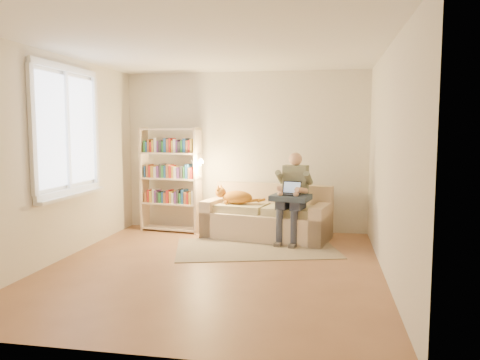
% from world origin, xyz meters
% --- Properties ---
extents(floor, '(4.50, 4.50, 0.00)m').
position_xyz_m(floor, '(0.00, 0.00, 0.00)').
color(floor, brown).
rests_on(floor, ground).
extents(ceiling, '(4.00, 4.50, 0.02)m').
position_xyz_m(ceiling, '(0.00, 0.00, 2.60)').
color(ceiling, white).
rests_on(ceiling, wall_back).
extents(wall_left, '(0.02, 4.50, 2.60)m').
position_xyz_m(wall_left, '(-2.00, 0.00, 1.30)').
color(wall_left, silver).
rests_on(wall_left, floor).
extents(wall_right, '(0.02, 4.50, 2.60)m').
position_xyz_m(wall_right, '(2.00, 0.00, 1.30)').
color(wall_right, silver).
rests_on(wall_right, floor).
extents(wall_back, '(4.00, 0.02, 2.60)m').
position_xyz_m(wall_back, '(0.00, 2.25, 1.30)').
color(wall_back, silver).
rests_on(wall_back, floor).
extents(wall_front, '(4.00, 0.02, 2.60)m').
position_xyz_m(wall_front, '(0.00, -2.25, 1.30)').
color(wall_front, silver).
rests_on(wall_front, floor).
extents(window, '(0.12, 1.52, 1.69)m').
position_xyz_m(window, '(-1.95, 0.20, 1.38)').
color(window, white).
rests_on(window, wall_left).
extents(sofa, '(2.03, 1.23, 0.81)m').
position_xyz_m(sofa, '(0.45, 1.74, 0.29)').
color(sofa, beige).
rests_on(sofa, floor).
extents(person, '(0.46, 0.63, 1.33)m').
position_xyz_m(person, '(0.85, 1.50, 0.75)').
color(person, slate).
rests_on(person, sofa).
extents(cat, '(0.72, 0.34, 0.26)m').
position_xyz_m(cat, '(-0.03, 1.72, 0.63)').
color(cat, orange).
rests_on(cat, sofa).
extents(blanket, '(0.62, 0.54, 0.08)m').
position_xyz_m(blanket, '(0.78, 1.40, 0.68)').
color(blanket, '#283647').
rests_on(blanket, person).
extents(laptop, '(0.31, 0.28, 0.24)m').
position_xyz_m(laptop, '(0.79, 1.41, 0.77)').
color(laptop, black).
rests_on(laptop, blanket).
extents(bookshelf, '(1.12, 0.46, 1.70)m').
position_xyz_m(bookshelf, '(-1.16, 1.90, 0.94)').
color(bookshelf, beige).
rests_on(bookshelf, floor).
extents(rug, '(2.47, 1.84, 0.01)m').
position_xyz_m(rug, '(0.38, 1.01, 0.01)').
color(rug, gray).
rests_on(rug, floor).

